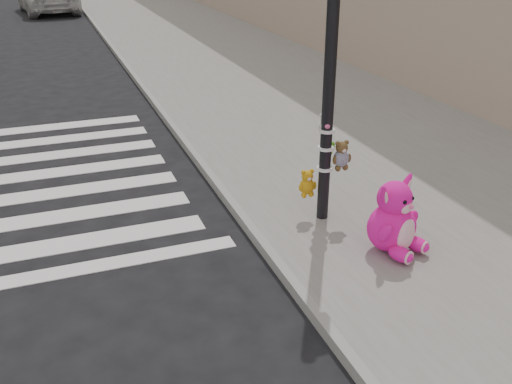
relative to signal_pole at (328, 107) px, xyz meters
name	(u,v)px	position (x,y,z in m)	size (l,w,h in m)	color
ground	(173,344)	(-2.61, -1.81, -1.76)	(120.00, 120.00, 0.00)	black
sidewalk_near	(268,80)	(2.39, 8.19, -1.69)	(7.00, 80.00, 0.14)	slate
curb_edge	(145,91)	(-1.06, 8.19, -1.69)	(0.12, 80.00, 0.15)	gray
signal_pole	(328,107)	(0.00, 0.00, 0.00)	(0.71, 0.48, 4.00)	black
pink_bunny	(394,222)	(0.40, -1.16, -1.21)	(0.84, 0.90, 1.01)	#FE15A1
red_teddy	(399,233)	(0.64, -0.96, -1.53)	(0.13, 0.09, 0.19)	maroon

